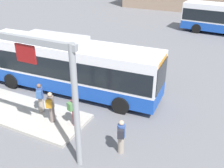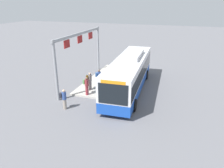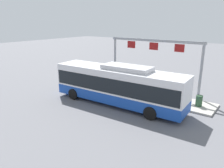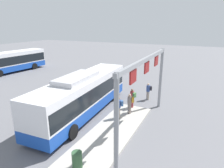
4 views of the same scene
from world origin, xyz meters
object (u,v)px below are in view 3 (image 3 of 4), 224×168
at_px(person_waiting_mid, 127,81).
at_px(bus_main, 118,84).
at_px(person_boarding, 99,76).
at_px(trash_bin, 199,101).
at_px(person_waiting_far, 133,84).
at_px(person_waiting_near, 116,80).

bearing_deg(person_waiting_mid, bus_main, -0.11).
height_order(person_boarding, trash_bin, person_boarding).
bearing_deg(person_boarding, trash_bin, 67.26).
bearing_deg(person_waiting_far, trash_bin, 61.54).
bearing_deg(person_waiting_near, bus_main, 57.35).
xyz_separation_m(person_waiting_near, trash_bin, (-8.33, -0.12, -0.44)).
bearing_deg(person_waiting_far, person_boarding, -131.94).
distance_m(bus_main, person_waiting_far, 3.10).
xyz_separation_m(person_waiting_near, person_waiting_far, (-2.30, 0.25, 0.00)).
xyz_separation_m(person_waiting_mid, person_waiting_far, (-1.09, 0.49, 0.00)).
xyz_separation_m(bus_main, person_waiting_mid, (1.35, -3.48, -0.76)).
distance_m(person_waiting_far, trash_bin, 6.05).
height_order(person_boarding, person_waiting_mid, person_waiting_mid).
distance_m(person_waiting_near, person_waiting_mid, 1.24).
height_order(bus_main, person_waiting_far, bus_main).
bearing_deg(bus_main, person_waiting_mid, -71.71).
bearing_deg(person_waiting_near, trash_bin, 109.75).
distance_m(person_waiting_near, person_waiting_far, 2.31).
relative_size(bus_main, person_waiting_far, 6.99).
distance_m(bus_main, person_waiting_mid, 3.81).
bearing_deg(trash_bin, person_boarding, -2.75).
bearing_deg(trash_bin, person_waiting_near, 0.81).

